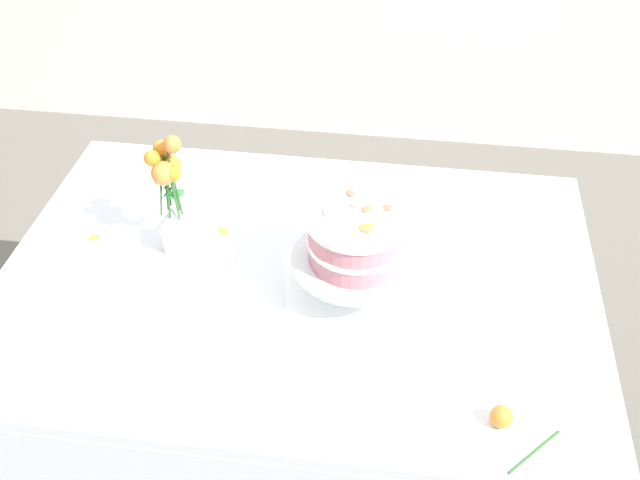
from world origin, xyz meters
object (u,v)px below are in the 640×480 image
(flower_vase, at_px, (171,201))
(layer_cake, at_px, (357,237))
(dining_table, at_px, (296,310))
(cake_stand, at_px, (356,263))
(fallen_rose, at_px, (503,418))

(flower_vase, bearing_deg, layer_cake, -11.36)
(dining_table, height_order, layer_cake, layer_cake)
(dining_table, bearing_deg, flower_vase, 165.26)
(cake_stand, bearing_deg, fallen_rose, -46.58)
(dining_table, distance_m, fallen_rose, 0.58)
(flower_vase, relative_size, fallen_rose, 2.38)
(layer_cake, xyz_separation_m, fallen_rose, (0.32, -0.33, -0.14))
(cake_stand, height_order, fallen_rose, cake_stand)
(dining_table, bearing_deg, cake_stand, -3.84)
(flower_vase, bearing_deg, cake_stand, -11.37)
(dining_table, height_order, fallen_rose, fallen_rose)
(dining_table, distance_m, layer_cake, 0.29)
(layer_cake, bearing_deg, dining_table, 176.18)
(cake_stand, distance_m, flower_vase, 0.46)
(cake_stand, relative_size, fallen_rose, 2.15)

